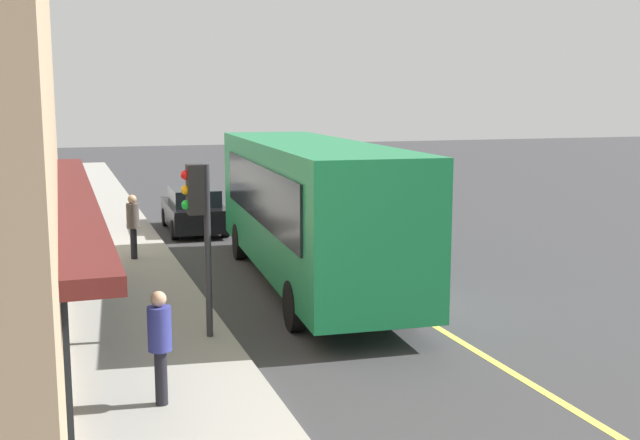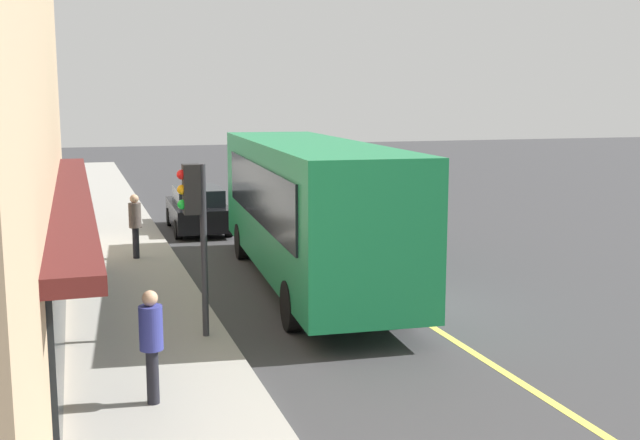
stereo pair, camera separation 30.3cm
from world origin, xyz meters
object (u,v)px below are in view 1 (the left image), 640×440
(car_black, at_px, (194,210))
(pedestrian_by_curb, at_px, (160,337))
(bus, at_px, (308,205))
(traffic_light, at_px, (198,210))
(pedestrian_near_storefront, at_px, (133,220))

(car_black, height_order, pedestrian_by_curb, pedestrian_by_curb)
(car_black, distance_m, pedestrian_by_curb, 15.56)
(bus, relative_size, traffic_light, 3.52)
(traffic_light, relative_size, pedestrian_by_curb, 1.91)
(bus, distance_m, pedestrian_near_storefront, 5.43)
(traffic_light, distance_m, car_black, 12.57)
(traffic_light, relative_size, pedestrian_near_storefront, 1.80)
(bus, height_order, pedestrian_by_curb, bus)
(pedestrian_by_curb, bearing_deg, traffic_light, -20.32)
(bus, distance_m, pedestrian_by_curb, 8.07)
(car_black, height_order, pedestrian_near_storefront, pedestrian_near_storefront)
(car_black, xyz_separation_m, pedestrian_near_storefront, (-4.72, 2.45, 0.48))
(car_black, xyz_separation_m, pedestrian_by_curb, (-15.26, 3.03, 0.41))
(bus, xyz_separation_m, car_black, (8.52, 1.35, -1.24))
(traffic_light, xyz_separation_m, pedestrian_near_storefront, (7.57, 0.52, -1.31))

